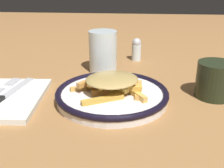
{
  "coord_description": "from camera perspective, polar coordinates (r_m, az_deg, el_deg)",
  "views": [
    {
      "loc": [
        0.05,
        -0.56,
        0.27
      ],
      "look_at": [
        0.0,
        0.0,
        0.04
      ],
      "focal_mm": 45.27,
      "sensor_mm": 36.0,
      "label": 1
    }
  ],
  "objects": [
    {
      "name": "plate",
      "position": [
        0.62,
        -0.0,
        -2.18
      ],
      "size": [
        0.25,
        0.25,
        0.03
      ],
      "color": "white",
      "rests_on": "ground_plane"
    },
    {
      "name": "water_glass",
      "position": [
        0.79,
        -1.84,
        6.57
      ],
      "size": [
        0.08,
        0.08,
        0.11
      ],
      "primitive_type": "cylinder",
      "color": "silver",
      "rests_on": "ground_plane"
    },
    {
      "name": "ground_plane",
      "position": [
        0.63,
        -0.0,
        -3.34
      ],
      "size": [
        2.6,
        2.6,
        0.0
      ],
      "primitive_type": "plane",
      "color": "#9B6B3D"
    },
    {
      "name": "knife",
      "position": [
        0.65,
        -21.44,
        -2.69
      ],
      "size": [
        0.05,
        0.21,
        0.01
      ],
      "color": "black",
      "rests_on": "napkin"
    },
    {
      "name": "coffee_mug",
      "position": [
        0.67,
        20.27,
        0.78
      ],
      "size": [
        0.11,
        0.09,
        0.08
      ],
      "color": "#232C1A",
      "rests_on": "ground_plane"
    },
    {
      "name": "fries_heap",
      "position": [
        0.62,
        -0.16,
        0.18
      ],
      "size": [
        0.17,
        0.18,
        0.04
      ],
      "color": "gold",
      "rests_on": "plate"
    },
    {
      "name": "napkin",
      "position": [
        0.66,
        -20.43,
        -2.75
      ],
      "size": [
        0.16,
        0.22,
        0.01
      ],
      "primitive_type": "cube",
      "rotation": [
        0.0,
        0.0,
        0.05
      ],
      "color": "white",
      "rests_on": "ground_plane"
    },
    {
      "name": "salt_shaker",
      "position": [
        0.9,
        4.96,
        7.03
      ],
      "size": [
        0.03,
        0.03,
        0.07
      ],
      "color": "silver",
      "rests_on": "ground_plane"
    }
  ]
}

